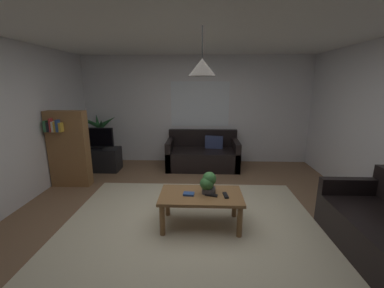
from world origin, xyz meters
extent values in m
cube|color=brown|center=(0.00, 0.00, -0.01)|extent=(5.32, 5.66, 0.02)
cube|color=beige|center=(0.00, -0.20, 0.00)|extent=(3.46, 3.11, 0.01)
cube|color=silver|center=(0.00, 2.86, 1.25)|extent=(5.44, 0.06, 2.50)
cube|color=white|center=(0.00, 0.00, 2.51)|extent=(5.32, 5.66, 0.02)
cube|color=white|center=(0.09, 2.83, 1.40)|extent=(1.36, 0.01, 1.04)
cube|color=black|center=(0.16, 2.32, 0.21)|extent=(1.59, 0.83, 0.42)
cube|color=black|center=(0.16, 2.67, 0.62)|extent=(1.59, 0.12, 0.40)
cube|color=black|center=(-0.57, 2.32, 0.32)|extent=(0.12, 0.83, 0.64)
cube|color=black|center=(0.90, 2.32, 0.32)|extent=(0.12, 0.83, 0.64)
cube|color=navy|center=(0.42, 2.49, 0.56)|extent=(0.41, 0.17, 0.28)
cube|color=black|center=(2.15, -0.54, 0.21)|extent=(0.83, 1.45, 0.42)
cube|color=black|center=(2.15, 0.12, 0.32)|extent=(0.83, 0.12, 0.64)
cube|color=olive|center=(0.13, -0.03, 0.43)|extent=(1.08, 0.61, 0.04)
cylinder|color=olive|center=(-0.35, -0.27, 0.21)|extent=(0.07, 0.07, 0.41)
cylinder|color=olive|center=(0.61, -0.27, 0.21)|extent=(0.07, 0.07, 0.41)
cylinder|color=olive|center=(-0.35, 0.21, 0.21)|extent=(0.07, 0.07, 0.41)
cylinder|color=olive|center=(0.61, 0.21, 0.21)|extent=(0.07, 0.07, 0.41)
cube|color=#2D4C8C|center=(-0.03, -0.06, 0.47)|extent=(0.15, 0.11, 0.03)
cube|color=black|center=(0.45, -0.08, 0.46)|extent=(0.07, 0.16, 0.02)
cube|color=black|center=(0.27, -0.08, 0.46)|extent=(0.17, 0.09, 0.02)
cylinder|color=#4C4C51|center=(0.23, 0.01, 0.49)|extent=(0.18, 0.18, 0.08)
sphere|color=#3D7F3D|center=(0.21, -0.01, 0.60)|extent=(0.18, 0.18, 0.18)
sphere|color=#3D7F3D|center=(0.24, 0.02, 0.65)|extent=(0.18, 0.18, 0.18)
cube|color=black|center=(-2.11, 2.08, 0.25)|extent=(0.90, 0.44, 0.50)
cube|color=black|center=(-2.11, 2.06, 0.75)|extent=(0.72, 0.05, 0.40)
cube|color=black|center=(-2.11, 2.04, 0.75)|extent=(0.68, 0.00, 0.36)
cube|color=black|center=(-2.11, 2.06, 0.52)|extent=(0.24, 0.16, 0.04)
cylinder|color=#4C4C51|center=(-2.22, 2.52, 0.15)|extent=(0.32, 0.32, 0.30)
cylinder|color=brown|center=(-2.22, 2.52, 0.61)|extent=(0.05, 0.05, 0.61)
cone|color=#235B2D|center=(-2.02, 2.50, 1.02)|extent=(0.46, 0.16, 0.32)
cone|color=#235B2D|center=(-2.10, 2.66, 0.97)|extent=(0.29, 0.37, 0.28)
cone|color=#235B2D|center=(-2.33, 2.68, 1.02)|extent=(0.29, 0.40, 0.36)
cone|color=#235B2D|center=(-2.45, 2.56, 0.98)|extent=(0.49, 0.19, 0.24)
cone|color=#235B2D|center=(-2.33, 2.40, 1.01)|extent=(0.30, 0.35, 0.34)
cone|color=#235B2D|center=(-2.12, 2.38, 1.00)|extent=(0.27, 0.37, 0.31)
cube|color=olive|center=(-2.29, 1.25, 0.70)|extent=(0.70, 0.22, 1.40)
cube|color=#387247|center=(-2.57, 1.13, 1.15)|extent=(0.05, 0.16, 0.19)
cube|color=black|center=(-2.51, 1.13, 1.13)|extent=(0.04, 0.16, 0.16)
cube|color=#B22D2D|center=(-2.47, 1.13, 1.17)|extent=(0.03, 0.16, 0.24)
cube|color=beige|center=(-2.44, 1.13, 1.14)|extent=(0.03, 0.16, 0.18)
cube|color=gold|center=(-2.40, 1.13, 1.14)|extent=(0.03, 0.16, 0.18)
cube|color=#2D4C8C|center=(-2.35, 1.13, 1.16)|extent=(0.04, 0.16, 0.21)
cube|color=gold|center=(-2.30, 1.13, 1.13)|extent=(0.05, 0.16, 0.16)
cylinder|color=black|center=(0.13, -0.03, 2.33)|extent=(0.01, 0.01, 0.35)
cone|color=#4C4742|center=(0.13, -0.03, 2.05)|extent=(0.33, 0.33, 0.20)
camera|label=1|loc=(0.13, -3.04, 1.87)|focal=23.17mm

